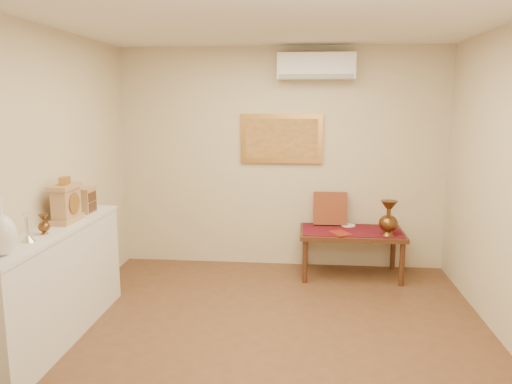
# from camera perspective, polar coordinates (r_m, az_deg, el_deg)

# --- Properties ---
(floor) EXTENTS (4.50, 4.50, 0.00)m
(floor) POSITION_cam_1_polar(r_m,az_deg,el_deg) (4.40, 1.28, -17.38)
(floor) COLOR brown
(floor) RESTS_ON ground
(ceiling) EXTENTS (4.50, 4.50, 0.00)m
(ceiling) POSITION_cam_1_polar(r_m,az_deg,el_deg) (3.95, 1.45, 19.87)
(ceiling) COLOR silver
(ceiling) RESTS_ON ground
(wall_back) EXTENTS (4.00, 0.02, 2.70)m
(wall_back) POSITION_cam_1_polar(r_m,az_deg,el_deg) (6.18, 2.92, 3.83)
(wall_back) COLOR beige
(wall_back) RESTS_ON ground
(wall_front) EXTENTS (4.00, 0.02, 2.70)m
(wall_front) POSITION_cam_1_polar(r_m,az_deg,el_deg) (1.80, -4.13, -12.29)
(wall_front) COLOR beige
(wall_front) RESTS_ON ground
(wall_left) EXTENTS (0.02, 4.50, 2.70)m
(wall_left) POSITION_cam_1_polar(r_m,az_deg,el_deg) (4.56, -24.57, 0.62)
(wall_left) COLOR beige
(wall_left) RESTS_ON ground
(candlestick) EXTENTS (0.11, 0.11, 0.23)m
(candlestick) POSITION_cam_1_polar(r_m,az_deg,el_deg) (4.21, -24.72, -3.68)
(candlestick) COLOR silver
(candlestick) RESTS_ON display_ledge
(brass_urn_small) EXTENTS (0.09, 0.09, 0.21)m
(brass_urn_small) POSITION_cam_1_polar(r_m,az_deg,el_deg) (4.40, -23.10, -3.10)
(brass_urn_small) COLOR brown
(brass_urn_small) RESTS_ON display_ledge
(table_cloth) EXTENTS (1.14, 0.59, 0.01)m
(table_cloth) POSITION_cam_1_polar(r_m,az_deg,el_deg) (5.98, 10.87, -4.33)
(table_cloth) COLOR #5E0F1A
(table_cloth) RESTS_ON low_table
(brass_urn_tall) EXTENTS (0.21, 0.21, 0.48)m
(brass_urn_tall) POSITION_cam_1_polar(r_m,az_deg,el_deg) (5.79, 14.92, -2.48)
(brass_urn_tall) COLOR brown
(brass_urn_tall) RESTS_ON table_cloth
(plate) EXTENTS (0.17, 0.17, 0.01)m
(plate) POSITION_cam_1_polar(r_m,az_deg,el_deg) (6.17, 10.48, -3.77)
(plate) COLOR white
(plate) RESTS_ON table_cloth
(menu) EXTENTS (0.28, 0.31, 0.01)m
(menu) POSITION_cam_1_polar(r_m,az_deg,el_deg) (5.79, 9.61, -4.67)
(menu) COLOR maroon
(menu) RESTS_ON table_cloth
(cushion) EXTENTS (0.40, 0.18, 0.41)m
(cushion) POSITION_cam_1_polar(r_m,az_deg,el_deg) (6.16, 8.47, -1.87)
(cushion) COLOR #5E1214
(cushion) RESTS_ON table_cloth
(display_ledge) EXTENTS (0.37, 2.02, 0.98)m
(display_ledge) POSITION_cam_1_polar(r_m,az_deg,el_deg) (4.69, -21.90, -9.81)
(display_ledge) COLOR silver
(display_ledge) RESTS_ON floor
(mantel_clock) EXTENTS (0.17, 0.36, 0.41)m
(mantel_clock) POSITION_cam_1_polar(r_m,az_deg,el_deg) (4.74, -20.86, -1.18)
(mantel_clock) COLOR tan
(mantel_clock) RESTS_ON display_ledge
(wooden_chest) EXTENTS (0.16, 0.21, 0.24)m
(wooden_chest) POSITION_cam_1_polar(r_m,az_deg,el_deg) (5.10, -18.96, -0.89)
(wooden_chest) COLOR tan
(wooden_chest) RESTS_ON display_ledge
(low_table) EXTENTS (1.20, 0.70, 0.55)m
(low_table) POSITION_cam_1_polar(r_m,az_deg,el_deg) (6.00, 10.85, -4.97)
(low_table) COLOR #4A2616
(low_table) RESTS_ON floor
(painting) EXTENTS (1.00, 0.06, 0.60)m
(painting) POSITION_cam_1_polar(r_m,az_deg,el_deg) (6.13, 2.93, 6.12)
(painting) COLOR #B67E3A
(painting) RESTS_ON wall_back
(ac_unit) EXTENTS (0.90, 0.25, 0.30)m
(ac_unit) POSITION_cam_1_polar(r_m,az_deg,el_deg) (6.02, 6.88, 14.07)
(ac_unit) COLOR silver
(ac_unit) RESTS_ON wall_back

